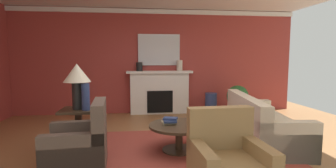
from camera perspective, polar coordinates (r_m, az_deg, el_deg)
The scene contains 20 objects.
ground_plane at distance 4.52m, azimuth -0.91°, elevation -14.09°, with size 9.77×9.77×0.00m, color olive.
wall_fireplace at distance 7.17m, azimuth -3.42°, elevation 5.06°, with size 8.12×0.12×2.88m, color #9E3833.
crown_moulding at distance 7.20m, azimuth -3.44°, elevation 15.95°, with size 8.12×0.08×0.12m, color white.
area_rug at distance 4.38m, azimuth 2.48°, elevation -14.69°, with size 3.51×2.42×0.01m, color #993D33.
fireplace at distance 7.04m, azimuth -1.91°, elevation -2.12°, with size 1.80×0.35×1.19m.
mantel_mirror at distance 7.10m, azimuth -2.03°, elevation 7.68°, with size 1.16×0.04×0.86m, color silver.
sofa at distance 5.05m, azimuth 20.27°, elevation -8.77°, with size 1.17×2.20×0.85m.
armchair_near_window at distance 3.83m, azimuth -19.24°, elevation -13.30°, with size 0.86×0.86×0.95m.
armchair_facing_fireplace at distance 3.09m, azimuth 13.37°, elevation -17.83°, with size 0.83×0.83×0.95m.
coffee_table at distance 4.27m, azimuth 2.50°, elevation -10.55°, with size 1.00×1.00×0.45m.
side_table at distance 4.55m, azimuth -19.38°, elevation -9.01°, with size 0.56×0.56×0.70m.
table_lamp at distance 4.41m, azimuth -19.74°, elevation 1.40°, with size 0.44×0.44×0.75m.
vase_mantel_right at distance 7.00m, azimuth 2.61°, elevation 4.16°, with size 0.16×0.16×0.29m, color beige.
vase_tall_corner at distance 7.05m, azimuth 9.62°, elevation -4.40°, with size 0.32×0.32×0.59m, color navy.
vase_mantel_left at distance 6.90m, azimuth -6.46°, elevation 3.90°, with size 0.17×0.17×0.24m, color black.
vase_on_side_table at distance 4.30m, azimuth -18.00°, elevation -2.75°, with size 0.13×0.13×0.44m, color navy.
book_red_cover at distance 4.29m, azimuth 0.15°, elevation -8.63°, with size 0.22×0.18×0.04m, color tan.
book_art_folio at distance 4.23m, azimuth 0.49°, elevation -8.36°, with size 0.21×0.16×0.03m, color navy.
book_small_novel at distance 4.25m, azimuth 0.53°, elevation -7.78°, with size 0.23×0.14×0.04m, color navy.
potted_plant at distance 6.87m, azimuth 15.34°, elevation -3.12°, with size 0.56×0.56×0.83m.
Camera 1 is at (-0.45, -4.22, 1.54)m, focal length 27.13 mm.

